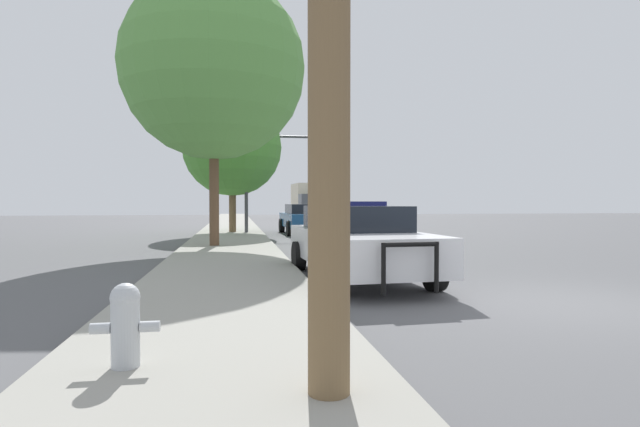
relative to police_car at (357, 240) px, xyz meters
name	(u,v)px	position (x,y,z in m)	size (l,w,h in m)	color
ground_plane	(568,304)	(2.52, -2.94, -0.77)	(110.00, 110.00, 0.00)	#565659
sidewalk_left	(221,313)	(-2.58, -2.94, -0.70)	(3.00, 110.00, 0.13)	#99968C
police_car	(357,240)	(0.00, 0.00, 0.00)	(2.24, 5.23, 1.54)	white
fire_hydrant	(125,322)	(-3.31, -5.22, -0.26)	(0.56, 0.25, 0.71)	#B7BCC1
traffic_light	(279,162)	(-0.33, 13.75, 2.66)	(3.70, 0.35, 4.63)	#424247
car_background_midblock	(303,218)	(0.84, 14.09, 0.00)	(2.04, 4.71, 1.44)	navy
box_truck	(307,200)	(4.54, 38.57, 1.00)	(2.60, 6.92, 3.36)	#474C51
tree_sidewalk_near	(214,68)	(-3.04, 6.78, 5.06)	(5.87, 5.87, 8.64)	brown
tree_sidewalk_mid	(232,147)	(-2.49, 14.20, 3.37)	(4.63, 4.63, 6.33)	brown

